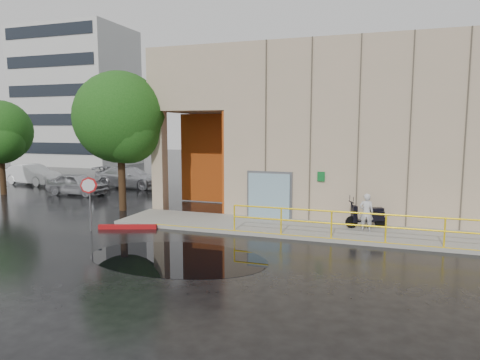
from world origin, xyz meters
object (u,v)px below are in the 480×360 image
at_px(car_a, 77,184).
at_px(tree_far, 0,134).
at_px(scooter, 367,209).
at_px(tree_near, 122,121).
at_px(red_curb, 128,227).
at_px(car_c, 130,177).
at_px(car_b, 32,174).
at_px(person, 366,212).
at_px(stop_sign, 89,191).

relative_size(car_a, tree_far, 0.68).
xyz_separation_m(scooter, car_a, (-17.60, 4.11, -0.22)).
bearing_deg(tree_near, red_curb, -54.93).
relative_size(car_a, car_c, 0.79).
relative_size(car_b, tree_near, 0.65).
bearing_deg(tree_near, person, -5.79).
xyz_separation_m(car_b, car_c, (7.79, 0.80, -0.01)).
height_order(red_curb, car_c, car_c).
xyz_separation_m(stop_sign, car_c, (-5.50, 11.39, -0.92)).
bearing_deg(person, car_c, -31.21).
xyz_separation_m(red_curb, car_a, (-8.12, 6.86, 0.59)).
bearing_deg(car_c, red_curb, -146.76).
bearing_deg(scooter, tree_near, 153.79).
relative_size(person, car_c, 0.30).
height_order(scooter, car_c, car_c).
distance_m(car_a, car_c, 3.97).
height_order(person, car_a, person).
xyz_separation_m(scooter, tree_near, (-11.84, 0.61, 3.62)).
distance_m(scooter, car_a, 18.08).
height_order(person, car_b, person).
relative_size(red_curb, car_b, 0.53).
height_order(car_a, car_b, car_b).
height_order(person, tree_near, tree_near).
height_order(person, tree_far, tree_far).
bearing_deg(red_curb, car_b, 146.01).
distance_m(stop_sign, tree_far, 13.01).
bearing_deg(person, tree_near, -9.52).
distance_m(stop_sign, car_a, 10.38).
distance_m(car_b, tree_near, 14.23).
bearing_deg(scooter, car_a, 143.59).
xyz_separation_m(car_a, car_c, (1.43, 3.71, 0.05)).
bearing_deg(stop_sign, scooter, -2.32).
relative_size(person, tree_near, 0.21).
xyz_separation_m(car_a, tree_far, (-4.33, -1.51, 3.11)).
bearing_deg(car_a, person, -102.24).
xyz_separation_m(red_curb, car_c, (-6.70, 10.57, 0.65)).
height_order(car_a, car_c, car_c).
relative_size(car_a, car_b, 0.88).
bearing_deg(car_b, stop_sign, -121.30).
xyz_separation_m(stop_sign, car_a, (-6.92, 7.68, -0.97)).
bearing_deg(tree_far, red_curb, -23.26).
distance_m(red_curb, car_b, 17.48).
bearing_deg(person, scooter, -94.50).
height_order(red_curb, tree_far, tree_far).
bearing_deg(red_curb, tree_near, 125.07).
height_order(stop_sign, red_curb, stop_sign).
relative_size(stop_sign, red_curb, 0.93).
relative_size(person, scooter, 0.86).
distance_m(car_c, tree_near, 9.23).
relative_size(person, car_a, 0.37).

